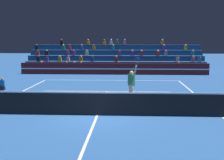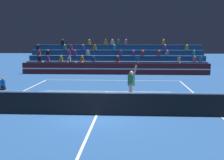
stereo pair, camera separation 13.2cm
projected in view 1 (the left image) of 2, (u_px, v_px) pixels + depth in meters
ground_plane at (97, 115)px, 13.89m from camera, size 120.00×120.00×0.00m
court_lines at (97, 115)px, 13.89m from camera, size 11.10×23.90×0.01m
tennis_net at (97, 103)px, 13.82m from camera, size 12.00×0.10×1.10m
sponsor_banner_wall at (114, 69)px, 29.84m from camera, size 18.00×0.26×1.10m
bleacher_stand at (115, 61)px, 33.54m from camera, size 18.44×4.75×3.38m
ball_kid_courtside at (2, 85)px, 20.75m from camera, size 0.30×0.36×0.84m
tennis_player at (132, 84)px, 16.63m from camera, size 0.62×0.77×2.49m
tennis_ball at (137, 98)px, 17.74m from camera, size 0.07×0.07×0.07m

